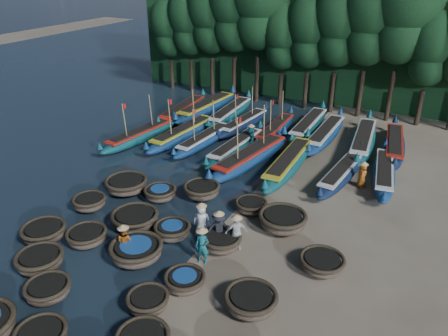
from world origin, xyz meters
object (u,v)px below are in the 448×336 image
at_px(coracle_20, 126,184).
at_px(long_boat_7, 342,173).
at_px(fisherman_0, 202,220).
at_px(fisherman_1, 202,244).
at_px(coracle_15, 90,202).
at_px(long_boat_3, 204,140).
at_px(long_boat_15, 326,134).
at_px(coracle_7, 148,301).
at_px(long_boat_5, 251,157).
at_px(coracle_2, 41,336).
at_px(coracle_23, 251,205).
at_px(coracle_6, 48,289).
at_px(coracle_16, 135,219).
at_px(long_boat_9, 183,111).
at_px(coracle_5, 40,260).
at_px(long_boat_12, 244,123).
at_px(long_boat_1, 141,135).
at_px(coracle_18, 221,241).
at_px(long_boat_11, 230,113).
at_px(fisherman_5, 251,137).
at_px(long_boat_14, 308,125).
at_px(long_boat_10, 207,108).
at_px(fisherman_3, 219,228).
at_px(coracle_11, 87,236).
at_px(coracle_13, 185,280).
at_px(coracle_17, 173,230).
at_px(long_boat_13, 275,130).
at_px(long_boat_8, 384,173).
at_px(long_boat_17, 394,145).
at_px(long_boat_16, 363,141).
at_px(fisherman_2, 125,240).
at_px(coracle_24, 283,220).
at_px(long_boat_2, 183,134).
at_px(coracle_12, 136,250).
at_px(fisherman_4, 236,231).
at_px(coracle_22, 202,190).
at_px(coracle_14, 251,300).
at_px(coracle_21, 160,193).
at_px(long_boat_6, 288,163).

bearing_deg(coracle_20, long_boat_7, 33.56).
bearing_deg(fisherman_0, fisherman_1, 106.41).
relative_size(coracle_15, fisherman_0, 1.01).
bearing_deg(fisherman_1, long_boat_3, 111.78).
bearing_deg(long_boat_15, fisherman_1, -92.68).
relative_size(coracle_7, long_boat_5, 0.21).
height_order(coracle_2, coracle_23, coracle_2).
bearing_deg(coracle_6, coracle_16, 91.05).
xyz_separation_m(long_boat_9, fisherman_1, (10.97, -15.74, 0.40)).
height_order(coracle_5, coracle_16, coracle_16).
bearing_deg(long_boat_12, long_boat_1, -127.38).
bearing_deg(coracle_18, long_boat_11, 115.45).
bearing_deg(fisherman_5, fisherman_1, -27.94).
height_order(long_boat_3, long_boat_9, long_boat_3).
bearing_deg(fisherman_5, coracle_16, -48.21).
xyz_separation_m(coracle_15, long_boat_14, (6.81, 16.03, 0.15)).
bearing_deg(coracle_15, long_boat_10, 97.17).
xyz_separation_m(long_boat_5, fisherman_5, (-1.14, 2.55, 0.29)).
height_order(fisherman_0, fisherman_3, same).
xyz_separation_m(coracle_11, coracle_13, (5.67, -0.49, -0.01)).
relative_size(coracle_5, coracle_17, 1.41).
relative_size(long_boat_13, fisherman_0, 3.89).
distance_m(long_boat_8, fisherman_3, 11.60).
relative_size(coracle_2, coracle_11, 1.15).
relative_size(long_boat_1, long_boat_17, 0.95).
relative_size(long_boat_16, fisherman_0, 4.58).
bearing_deg(coracle_15, long_boat_14, 66.98).
relative_size(long_boat_5, long_boat_13, 1.16).
distance_m(long_boat_17, fisherman_2, 19.52).
height_order(long_boat_11, fisherman_5, fisherman_5).
height_order(coracle_11, long_boat_16, long_boat_16).
distance_m(coracle_24, long_boat_11, 16.01).
xyz_separation_m(coracle_17, long_boat_2, (-5.98, 10.41, 0.15)).
relative_size(coracle_12, fisherman_4, 1.48).
relative_size(coracle_2, fisherman_2, 1.30).
bearing_deg(long_boat_2, fisherman_1, -49.56).
bearing_deg(coracle_23, fisherman_1, -91.60).
relative_size(coracle_13, long_boat_14, 0.23).
bearing_deg(coracle_17, coracle_22, 100.03).
relative_size(coracle_11, coracle_14, 0.92).
bearing_deg(coracle_21, coracle_7, -58.19).
bearing_deg(long_boat_8, long_boat_11, 148.46).
distance_m(coracle_16, long_boat_11, 16.38).
xyz_separation_m(coracle_21, long_boat_11, (-2.46, 13.38, 0.15)).
relative_size(coracle_11, coracle_18, 0.94).
bearing_deg(long_boat_6, coracle_16, -118.05).
distance_m(coracle_24, long_boat_3, 11.08).
height_order(long_boat_3, long_boat_6, long_boat_3).
height_order(long_boat_10, fisherman_1, fisherman_1).
bearing_deg(fisherman_0, coracle_5, 32.49).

